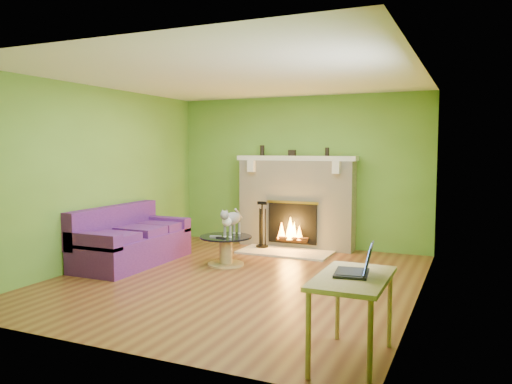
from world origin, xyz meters
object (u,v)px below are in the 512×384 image
sofa (130,241)px  coffee_table (226,248)px  desk (352,287)px  cat (232,222)px

sofa → coffee_table: size_ratio=2.48×
sofa → coffee_table: bearing=18.7°
coffee_table → desk: bearing=-46.1°
desk → sofa: bearing=151.3°
sofa → cat: 1.56m
coffee_table → desk: 3.55m
coffee_table → cat: (0.08, 0.05, 0.39)m
coffee_table → cat: cat is taller
coffee_table → sofa: bearing=-161.3°
sofa → desk: size_ratio=2.00×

